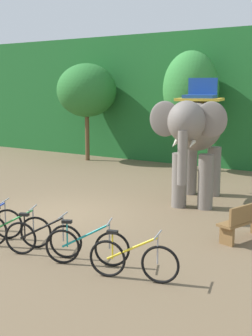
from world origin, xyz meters
TOP-DOWN VIEW (x-y plane):
  - ground_plane at (0.00, 0.00)m, footprint 80.00×80.00m
  - foliage_hedge at (0.00, 12.54)m, footprint 36.00×6.00m
  - tree_center at (-5.52, 8.17)m, footprint 2.84×2.84m
  - tree_right at (-0.17, 8.39)m, footprint 2.33×2.33m
  - elephant at (2.56, 3.17)m, footprint 2.57×4.24m
  - bike_green at (0.92, -2.66)m, footprint 1.55×0.85m
  - bike_black at (1.85, -2.73)m, footprint 1.62×0.73m
  - bike_teal at (2.93, -2.61)m, footprint 1.57×0.82m
  - bike_yellow at (4.08, -2.72)m, footprint 1.66×0.64m
  - wooden_bench at (5.02, 0.61)m, footprint 0.81×1.55m

SIDE VIEW (x-z plane):
  - ground_plane at x=0.00m, z-range 0.00..0.00m
  - bike_green at x=0.92m, z-range -0.07..0.85m
  - bike_black at x=1.85m, z-range -0.07..0.85m
  - bike_teal at x=2.93m, z-range -0.07..0.85m
  - bike_yellow at x=4.08m, z-range -0.07..0.85m
  - wooden_bench at x=5.02m, z-range 0.03..0.92m
  - elephant at x=2.56m, z-range 0.31..4.09m
  - foliage_hedge at x=0.00m, z-range 0.00..5.97m
  - tree_center at x=-5.52m, z-range 1.04..5.67m
  - tree_right at x=-0.17m, z-range 0.90..5.90m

